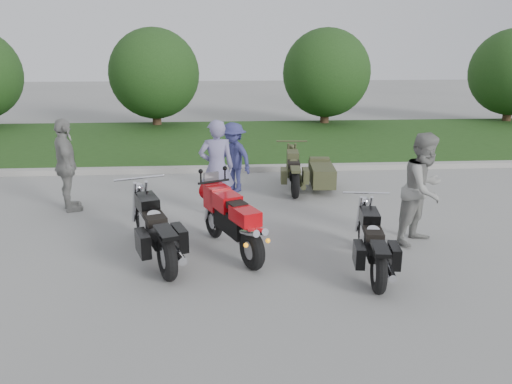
{
  "coord_description": "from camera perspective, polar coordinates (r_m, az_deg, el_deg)",
  "views": [
    {
      "loc": [
        -0.37,
        -7.29,
        3.39
      ],
      "look_at": [
        0.24,
        1.33,
        0.8
      ],
      "focal_mm": 35.0,
      "sensor_mm": 36.0,
      "label": 1
    }
  ],
  "objects": [
    {
      "name": "grass_strip",
      "position": [
        17.76,
        -2.8,
        5.9
      ],
      "size": [
        60.0,
        8.0,
        0.14
      ],
      "primitive_type": "cube",
      "color": "#2B571D",
      "rests_on": "ground"
    },
    {
      "name": "cruiser_right",
      "position": [
        7.84,
        13.13,
        -5.91
      ],
      "size": [
        0.5,
        2.21,
        0.85
      ],
      "rotation": [
        0.0,
        0.0,
        -0.14
      ],
      "color": "black",
      "rests_on": "ground"
    },
    {
      "name": "ground",
      "position": [
        8.05,
        -1.06,
        -8.22
      ],
      "size": [
        80.0,
        80.0,
        0.0
      ],
      "primitive_type": "plane",
      "color": "#989893",
      "rests_on": "ground"
    },
    {
      "name": "tree_mid_right",
      "position": [
        21.28,
        8.03,
        13.32
      ],
      "size": [
        3.6,
        3.6,
        4.0
      ],
      "color": "#3F2B1C",
      "rests_on": "ground"
    },
    {
      "name": "person_grey",
      "position": [
        9.05,
        18.63,
        0.34
      ],
      "size": [
        1.2,
        1.17,
        1.95
      ],
      "primitive_type": "imported",
      "rotation": [
        0.0,
        0.0,
        0.67
      ],
      "color": "gray",
      "rests_on": "ground"
    },
    {
      "name": "curb",
      "position": [
        13.7,
        -2.39,
        2.68
      ],
      "size": [
        60.0,
        0.3,
        0.15
      ],
      "primitive_type": "cube",
      "color": "#A09E97",
      "rests_on": "ground"
    },
    {
      "name": "tree_mid_left",
      "position": [
        20.99,
        -11.54,
        13.11
      ],
      "size": [
        3.6,
        3.6,
        4.0
      ],
      "color": "#3F2B1C",
      "rests_on": "ground"
    },
    {
      "name": "sportbike_red",
      "position": [
        8.23,
        -2.73,
        -3.14
      ],
      "size": [
        1.03,
        2.03,
        1.02
      ],
      "rotation": [
        0.0,
        0.0,
        0.41
      ],
      "color": "black",
      "rests_on": "ground"
    },
    {
      "name": "cruiser_sidecar",
      "position": [
        11.96,
        6.2,
        2.13
      ],
      "size": [
        1.18,
        2.23,
        0.86
      ],
      "rotation": [
        0.0,
        0.0,
        -0.08
      ],
      "color": "black",
      "rests_on": "ground"
    },
    {
      "name": "person_stripe",
      "position": [
        10.07,
        -4.52,
        2.78
      ],
      "size": [
        0.76,
        0.55,
        1.95
      ],
      "primitive_type": "imported",
      "rotation": [
        0.0,
        0.0,
        3.26
      ],
      "color": "slate",
      "rests_on": "ground"
    },
    {
      "name": "cruiser_left",
      "position": [
        8.17,
        -11.5,
        -4.42
      ],
      "size": [
        1.05,
        2.41,
        0.97
      ],
      "rotation": [
        0.0,
        0.0,
        0.35
      ],
      "color": "black",
      "rests_on": "ground"
    },
    {
      "name": "person_back",
      "position": [
        10.98,
        -20.86,
        2.86
      ],
      "size": [
        0.86,
        1.23,
        1.94
      ],
      "primitive_type": "imported",
      "rotation": [
        0.0,
        0.0,
        1.95
      ],
      "color": "gray",
      "rests_on": "ground"
    },
    {
      "name": "person_denim",
      "position": [
        11.69,
        -2.61,
        3.96
      ],
      "size": [
        1.17,
        1.18,
        1.64
      ],
      "primitive_type": "imported",
      "rotation": [
        0.0,
        0.0,
        -0.8
      ],
      "color": "navy",
      "rests_on": "ground"
    }
  ]
}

